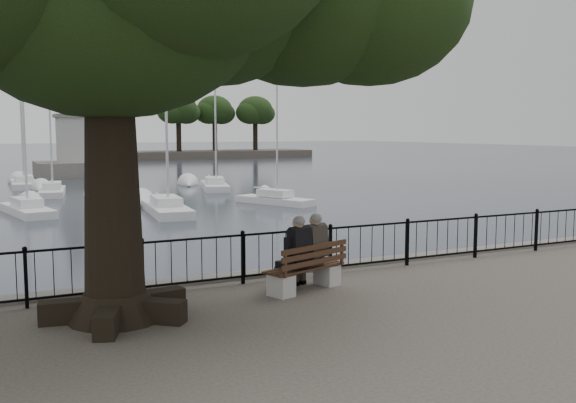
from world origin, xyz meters
TOP-DOWN VIEW (x-y plane):
  - harbor at (0.00, 3.00)m, footprint 260.00×260.00m
  - railing at (0.00, 2.50)m, footprint 22.06×0.06m
  - bench at (-0.12, 1.46)m, footprint 1.83×1.06m
  - person_left at (-0.38, 1.48)m, footprint 0.58×0.80m
  - person_right at (0.05, 1.62)m, footprint 0.58×0.80m
  - lion_monument at (2.00, 49.93)m, footprint 6.07×6.07m
  - sailboat_b at (-3.53, 23.90)m, footprint 2.31×5.33m
  - sailboat_c at (2.60, 21.31)m, footprint 2.18×6.03m
  - sailboat_d at (9.09, 22.71)m, footprint 3.16×4.91m
  - sailboat_f at (-1.41, 33.29)m, footprint 2.18×5.32m
  - sailboat_g at (9.09, 32.60)m, footprint 2.99×5.92m
  - sailboat_h at (-2.62, 40.04)m, footprint 1.77×5.92m
  - sailboat_i at (1.36, 26.75)m, footprint 2.43×6.30m
  - far_shore at (25.54, 79.46)m, footprint 30.00×8.60m

SIDE VIEW (x-z plane):
  - sailboat_d at x=9.09m, z-range -5.25..3.83m
  - sailboat_g at x=9.09m, z-range -5.83..4.43m
  - sailboat_b at x=-3.53m, z-range -5.92..4.55m
  - sailboat_i at x=1.36m, z-range -6.46..5.10m
  - sailboat_f at x=-1.41m, z-range -6.07..4.72m
  - sailboat_c at x=2.60m, z-range -6.88..5.57m
  - sailboat_h at x=-2.62m, z-range -7.32..6.06m
  - harbor at x=0.00m, z-range -1.10..0.10m
  - bench at x=-0.12m, z-range -0.14..0.79m
  - railing at x=0.00m, z-range 0.06..1.06m
  - person_left at x=-0.38m, z-range -0.06..1.41m
  - person_right at x=0.05m, z-range -0.06..1.41m
  - lion_monument at x=2.00m, z-range -3.22..5.71m
  - far_shore at x=25.54m, z-range -1.59..7.59m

